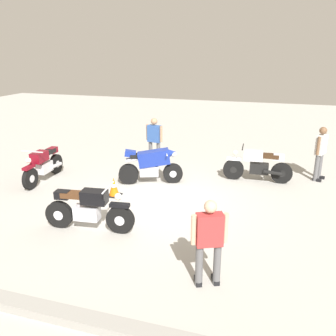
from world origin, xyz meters
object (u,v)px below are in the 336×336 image
object	(u,v)px
motorcycle_blue_sportbike	(151,164)
person_in_white_shirt	(321,150)
motorcycle_black_cruiser	(88,209)
motorcycle_maroon_cruiser	(44,165)
motorcycle_silver_cruiser	(258,165)
person_in_red_shirt	(209,239)
person_in_blue_shirt	(154,138)
traffic_cone	(114,187)

from	to	relation	value
motorcycle_blue_sportbike	person_in_white_shirt	size ratio (longest dim) A/B	1.13
motorcycle_black_cruiser	person_in_white_shirt	xyz separation A→B (m)	(-5.23, -5.04, 0.44)
person_in_white_shirt	motorcycle_maroon_cruiser	bearing A→B (deg)	-139.71
motorcycle_silver_cruiser	motorcycle_black_cruiser	size ratio (longest dim) A/B	1.00
person_in_red_shirt	person_in_blue_shirt	size ratio (longest dim) A/B	0.96
motorcycle_blue_sportbike	traffic_cone	distance (m)	1.46
motorcycle_blue_sportbike	person_in_red_shirt	bearing A→B (deg)	-79.48
person_in_blue_shirt	person_in_white_shirt	bearing A→B (deg)	-77.10
motorcycle_blue_sportbike	traffic_cone	bearing A→B (deg)	-137.58
motorcycle_maroon_cruiser	person_in_blue_shirt	world-z (taller)	person_in_blue_shirt
motorcycle_blue_sportbike	person_in_red_shirt	world-z (taller)	person_in_red_shirt
motorcycle_blue_sportbike	traffic_cone	world-z (taller)	motorcycle_blue_sportbike
motorcycle_silver_cruiser	motorcycle_maroon_cruiser	size ratio (longest dim) A/B	1.00
motorcycle_black_cruiser	person_in_white_shirt	distance (m)	7.28
motorcycle_blue_sportbike	person_in_blue_shirt	bearing A→B (deg)	85.84
motorcycle_silver_cruiser	person_in_white_shirt	world-z (taller)	person_in_white_shirt
person_in_white_shirt	motorcycle_blue_sportbike	bearing A→B (deg)	-136.92
person_in_red_shirt	motorcycle_blue_sportbike	bearing A→B (deg)	6.78
motorcycle_maroon_cruiser	motorcycle_black_cruiser	distance (m)	3.81
motorcycle_maroon_cruiser	person_in_blue_shirt	distance (m)	3.78
motorcycle_silver_cruiser	motorcycle_black_cruiser	xyz separation A→B (m)	(3.44, 4.33, 0.00)
motorcycle_blue_sportbike	traffic_cone	xyz separation A→B (m)	(0.66, 1.26, -0.33)
motorcycle_blue_sportbike	person_in_white_shirt	xyz separation A→B (m)	(-4.89, -1.81, 0.37)
motorcycle_silver_cruiser	motorcycle_maroon_cruiser	bearing A→B (deg)	13.68
person_in_white_shirt	person_in_red_shirt	world-z (taller)	person_in_white_shirt
motorcycle_maroon_cruiser	traffic_cone	xyz separation A→B (m)	(-2.59, 0.49, -0.26)
person_in_red_shirt	traffic_cone	distance (m)	4.57
motorcycle_black_cruiser	person_in_white_shirt	world-z (taller)	person_in_white_shirt
person_in_red_shirt	person_in_blue_shirt	bearing A→B (deg)	2.84
motorcycle_blue_sportbike	motorcycle_black_cruiser	bearing A→B (deg)	-116.09
motorcycle_blue_sportbike	motorcycle_maroon_cruiser	xyz separation A→B (m)	(3.25, 0.76, -0.07)
person_in_white_shirt	person_in_red_shirt	distance (m)	6.63
motorcycle_silver_cruiser	traffic_cone	world-z (taller)	motorcycle_silver_cruiser
person_in_white_shirt	traffic_cone	size ratio (longest dim) A/B	3.17
person_in_blue_shirt	motorcycle_silver_cruiser	bearing A→B (deg)	-88.20
motorcycle_maroon_cruiser	motorcycle_black_cruiser	xyz separation A→B (m)	(-2.91, 2.46, 0.00)
motorcycle_maroon_cruiser	motorcycle_blue_sportbike	bearing A→B (deg)	99.51
motorcycle_black_cruiser	person_in_blue_shirt	world-z (taller)	person_in_blue_shirt
motorcycle_maroon_cruiser	person_in_red_shirt	xyz separation A→B (m)	(-5.85, 3.64, 0.38)
motorcycle_black_cruiser	motorcycle_blue_sportbike	bearing A→B (deg)	77.49
person_in_white_shirt	traffic_cone	distance (m)	6.38
motorcycle_blue_sportbike	person_in_blue_shirt	distance (m)	1.91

